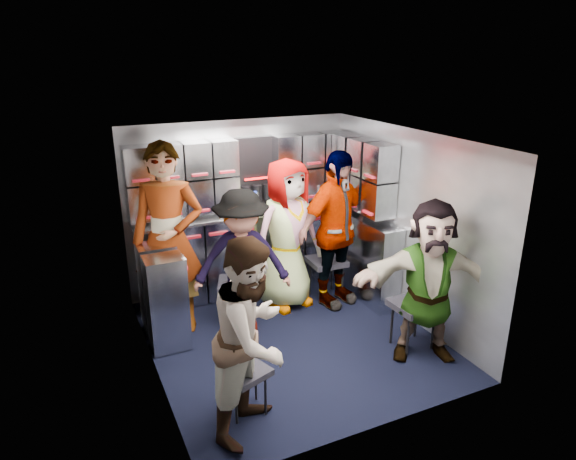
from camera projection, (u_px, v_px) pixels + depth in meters
name	position (u px, v px, depth m)	size (l,w,h in m)	color
floor	(291.00, 338.00, 5.40)	(3.00, 3.00, 0.00)	black
wall_back	(240.00, 206.00, 6.33)	(2.80, 0.04, 2.10)	gray
wall_left	(147.00, 270.00, 4.49)	(0.04, 3.00, 2.10)	gray
wall_right	(407.00, 226.00, 5.60)	(0.04, 3.00, 2.10)	gray
ceiling	(292.00, 139.00, 4.70)	(2.80, 3.00, 0.02)	silver
cart_bank_back	(247.00, 253.00, 6.34)	(2.68, 0.38, 0.99)	#999EA8
cart_bank_left	(163.00, 296.00, 5.24)	(0.38, 0.76, 0.99)	#999EA8
counter	(246.00, 213.00, 6.16)	(2.68, 0.42, 0.03)	#B4B7BC
locker_bank_back	(243.00, 173.00, 6.05)	(2.68, 0.28, 0.82)	#999EA8
locker_bank_right	(363.00, 174.00, 6.00)	(0.28, 1.00, 0.82)	#999EA8
right_cabinet	(363.00, 256.00, 6.24)	(0.28, 1.20, 1.00)	#999EA8
coffee_niche	(255.00, 172.00, 6.18)	(0.46, 0.16, 0.84)	black
red_latch_strip	(252.00, 229.00, 6.04)	(2.60, 0.02, 0.03)	maroon
jump_seat_near_left	(246.00, 374.00, 4.20)	(0.43, 0.42, 0.41)	black
jump_seat_mid_left	(237.00, 286.00, 5.61)	(0.52, 0.51, 0.49)	black
jump_seat_center	(281.00, 268.00, 6.17)	(0.47, 0.46, 0.43)	black
jump_seat_mid_right	(326.00, 263.00, 6.19)	(0.43, 0.41, 0.49)	black
jump_seat_near_right	(414.00, 307.00, 5.12)	(0.44, 0.42, 0.50)	black
attendant_standing	(169.00, 240.00, 5.29)	(0.74, 0.49, 2.03)	black
attendant_arc_a	(252.00, 337.00, 3.89)	(0.79, 0.61, 1.62)	black
attendant_arc_b	(242.00, 262.00, 5.34)	(1.01, 0.58, 1.56)	black
attendant_arc_c	(287.00, 234.00, 5.85)	(0.86, 0.56, 1.76)	black
attendant_arc_d	(335.00, 230.00, 5.87)	(1.08, 0.45, 1.84)	black
attendant_arc_e	(429.00, 282.00, 4.84)	(1.49, 0.47, 1.60)	black
bottle_left	(231.00, 206.00, 6.00)	(0.07, 0.07, 0.23)	white
bottle_mid	(256.00, 202.00, 6.12)	(0.07, 0.07, 0.23)	white
bottle_right	(318.00, 194.00, 6.45)	(0.07, 0.07, 0.25)	white
cup_left	(173.00, 219.00, 5.73)	(0.08, 0.08, 0.11)	tan
cup_right	(315.00, 200.00, 6.45)	(0.08, 0.08, 0.11)	tan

